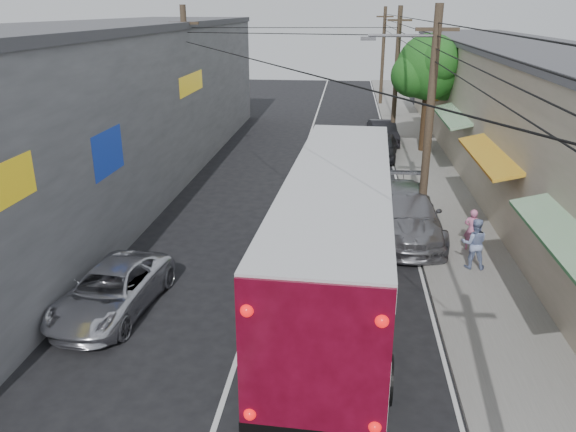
# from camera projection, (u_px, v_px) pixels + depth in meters

# --- Properties ---
(sidewalk) EXTENTS (3.00, 80.00, 0.12)m
(sidewalk) POSITION_uv_depth(u_px,v_px,m) (430.00, 181.00, 26.97)
(sidewalk) COLOR slate
(sidewalk) RESTS_ON ground
(building_right) EXTENTS (7.09, 40.00, 6.25)m
(building_right) POSITION_uv_depth(u_px,v_px,m) (524.00, 111.00, 27.31)
(building_right) COLOR #B5A490
(building_right) RESTS_ON ground
(building_left) EXTENTS (7.20, 36.00, 7.25)m
(building_left) POSITION_uv_depth(u_px,v_px,m) (105.00, 107.00, 25.33)
(building_left) COLOR gray
(building_left) RESTS_ON ground
(utility_poles) EXTENTS (11.80, 45.28, 8.00)m
(utility_poles) POSITION_uv_depth(u_px,v_px,m) (364.00, 93.00, 26.19)
(utility_poles) COLOR #473828
(utility_poles) RESTS_ON ground
(street_tree) EXTENTS (4.40, 4.00, 6.60)m
(street_tree) POSITION_uv_depth(u_px,v_px,m) (430.00, 69.00, 30.93)
(street_tree) COLOR #3F2B19
(street_tree) RESTS_ON ground
(coach_bus) EXTENTS (3.44, 13.04, 3.72)m
(coach_bus) POSITION_uv_depth(u_px,v_px,m) (338.00, 233.00, 15.70)
(coach_bus) COLOR silver
(coach_bus) RESTS_ON ground
(jeepney) EXTENTS (2.46, 4.67, 1.25)m
(jeepney) POSITION_uv_depth(u_px,v_px,m) (112.00, 291.00, 15.25)
(jeepney) COLOR silver
(jeepney) RESTS_ON ground
(parked_suv) EXTENTS (2.64, 6.02, 1.72)m
(parked_suv) POSITION_uv_depth(u_px,v_px,m) (404.00, 213.00, 20.35)
(parked_suv) COLOR gray
(parked_suv) RESTS_ON ground
(parked_car_mid) EXTENTS (1.93, 4.04, 1.33)m
(parked_car_mid) POSITION_uv_depth(u_px,v_px,m) (382.00, 147.00, 30.96)
(parked_car_mid) COLOR #25262A
(parked_car_mid) RESTS_ON ground
(parked_car_far) EXTENTS (1.90, 4.33, 1.38)m
(parked_car_far) POSITION_uv_depth(u_px,v_px,m) (383.00, 133.00, 34.33)
(parked_car_far) COLOR black
(parked_car_far) RESTS_ON ground
(pedestrian_near) EXTENTS (0.62, 0.51, 1.46)m
(pedestrian_near) POSITION_uv_depth(u_px,v_px,m) (472.00, 230.00, 18.85)
(pedestrian_near) COLOR pink
(pedestrian_near) RESTS_ON sidewalk
(pedestrian_far) EXTENTS (0.85, 0.69, 1.64)m
(pedestrian_far) POSITION_uv_depth(u_px,v_px,m) (474.00, 243.00, 17.52)
(pedestrian_far) COLOR #8E9FCE
(pedestrian_far) RESTS_ON sidewalk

